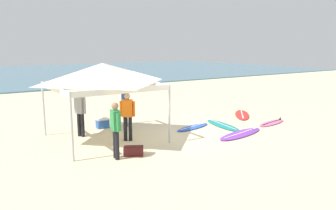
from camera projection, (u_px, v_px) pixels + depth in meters
ground_plane at (175, 136)px, 12.16m from camera, size 80.00×80.00×0.00m
sea at (19, 74)px, 39.82m from camera, size 80.00×36.00×0.10m
canopy_tent at (103, 73)px, 11.32m from camera, size 3.51×3.51×2.75m
surfboard_teal at (223, 125)px, 13.65m from camera, size 0.96×2.32×0.19m
surfboard_purple at (241, 134)px, 12.29m from camera, size 2.60×1.15×0.19m
surfboard_blue at (193, 127)px, 13.31m from camera, size 1.94×0.92×0.19m
surfboard_red at (242, 115)px, 15.76m from camera, size 2.15×2.22×0.19m
surfboard_pink at (272, 123)px, 14.08m from camera, size 1.94×0.85×0.19m
person_orange at (128, 114)px, 11.34m from camera, size 0.45×0.39×1.71m
person_grey at (80, 110)px, 11.88m from camera, size 0.36×0.50×1.71m
person_green at (116, 127)px, 9.48m from camera, size 0.26×0.55×1.71m
person_blue at (125, 104)px, 13.29m from camera, size 0.40×0.43×1.71m
gear_bag_near_tent at (134, 151)px, 9.92m from camera, size 0.68×0.58×0.28m
cooler_box at (103, 123)px, 13.31m from camera, size 0.50×0.36×0.39m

